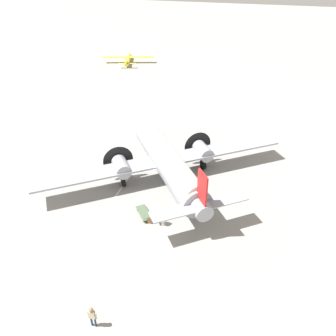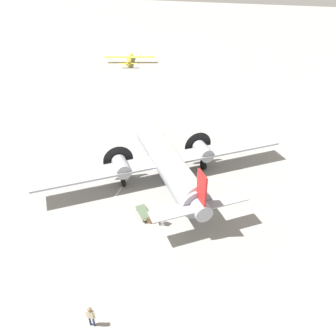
{
  "view_description": "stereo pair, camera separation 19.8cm",
  "coord_description": "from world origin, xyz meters",
  "px_view_note": "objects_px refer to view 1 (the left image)",
  "views": [
    {
      "loc": [
        8.03,
        -26.93,
        20.29
      ],
      "look_at": [
        0.0,
        0.0,
        1.8
      ],
      "focal_mm": 35.0,
      "sensor_mm": 36.0,
      "label": 1
    },
    {
      "loc": [
        8.22,
        -26.87,
        20.29
      ],
      "look_at": [
        0.0,
        0.0,
        1.8
      ],
      "focal_mm": 35.0,
      "sensor_mm": 36.0,
      "label": 2
    }
  ],
  "objects_px": {
    "airliner_main": "(166,159)",
    "light_aircraft_distant": "(128,59)",
    "crew_foreground": "(92,315)",
    "suitcase_near_door": "(150,220)",
    "passenger_boarding": "(160,215)",
    "baggage_cart": "(144,213)"
  },
  "relations": [
    {
      "from": "airliner_main",
      "to": "baggage_cart",
      "type": "height_order",
      "value": "airliner_main"
    },
    {
      "from": "airliner_main",
      "to": "suitcase_near_door",
      "type": "distance_m",
      "value": 7.26
    },
    {
      "from": "crew_foreground",
      "to": "light_aircraft_distant",
      "type": "height_order",
      "value": "light_aircraft_distant"
    },
    {
      "from": "passenger_boarding",
      "to": "light_aircraft_distant",
      "type": "bearing_deg",
      "value": -4.78
    },
    {
      "from": "airliner_main",
      "to": "crew_foreground",
      "type": "bearing_deg",
      "value": 143.83
    },
    {
      "from": "crew_foreground",
      "to": "light_aircraft_distant",
      "type": "xyz_separation_m",
      "value": [
        -21.18,
        57.25,
        -0.27
      ]
    },
    {
      "from": "crew_foreground",
      "to": "suitcase_near_door",
      "type": "distance_m",
      "value": 10.21
    },
    {
      "from": "airliner_main",
      "to": "suitcase_near_door",
      "type": "height_order",
      "value": "airliner_main"
    },
    {
      "from": "baggage_cart",
      "to": "passenger_boarding",
      "type": "bearing_deg",
      "value": -153.48
    },
    {
      "from": "airliner_main",
      "to": "baggage_cart",
      "type": "xyz_separation_m",
      "value": [
        -0.32,
        -6.0,
        -2.36
      ]
    },
    {
      "from": "crew_foreground",
      "to": "suitcase_near_door",
      "type": "xyz_separation_m",
      "value": [
        0.27,
        10.18,
        -0.81
      ]
    },
    {
      "from": "passenger_boarding",
      "to": "baggage_cart",
      "type": "bearing_deg",
      "value": 36.94
    },
    {
      "from": "airliner_main",
      "to": "suitcase_near_door",
      "type": "xyz_separation_m",
      "value": [
        0.51,
        -6.86,
        -2.32
      ]
    },
    {
      "from": "crew_foreground",
      "to": "light_aircraft_distant",
      "type": "relative_size",
      "value": 0.17
    },
    {
      "from": "suitcase_near_door",
      "to": "baggage_cart",
      "type": "relative_size",
      "value": 0.29
    },
    {
      "from": "crew_foreground",
      "to": "passenger_boarding",
      "type": "xyz_separation_m",
      "value": [
        1.19,
        10.3,
        -0.05
      ]
    },
    {
      "from": "airliner_main",
      "to": "crew_foreground",
      "type": "height_order",
      "value": "airliner_main"
    },
    {
      "from": "airliner_main",
      "to": "crew_foreground",
      "type": "relative_size",
      "value": 12.44
    },
    {
      "from": "crew_foreground",
      "to": "suitcase_near_door",
      "type": "relative_size",
      "value": 2.79
    },
    {
      "from": "baggage_cart",
      "to": "crew_foreground",
      "type": "bearing_deg",
      "value": 142.23
    },
    {
      "from": "airliner_main",
      "to": "suitcase_near_door",
      "type": "relative_size",
      "value": 34.71
    },
    {
      "from": "airliner_main",
      "to": "light_aircraft_distant",
      "type": "distance_m",
      "value": 45.37
    }
  ]
}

